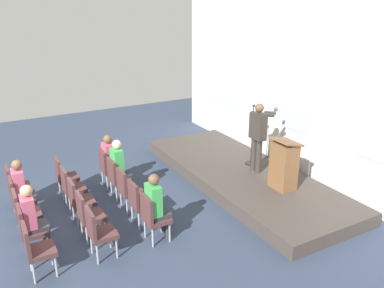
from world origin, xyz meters
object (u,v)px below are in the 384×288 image
at_px(mic_stand, 251,152).
at_px(audience_r0_c0, 110,158).
at_px(lectern, 284,165).
at_px(chair_r0_c4, 153,215).
at_px(chair_r2_c1, 19,197).
at_px(chair_r0_c1, 117,176).
at_px(chair_r1_c2, 79,199).
at_px(chair_r1_c3, 88,213).
at_px(chair_r1_c1, 71,186).
at_px(chair_r0_c2, 127,187).
at_px(speaker, 258,133).
at_px(audience_r2_c3, 32,216).
at_px(chair_r0_c0, 108,166).
at_px(chair_r2_c0, 15,184).
at_px(chair_r1_c4, 98,230).
at_px(chair_r0_c3, 139,200).
at_px(audience_r0_c1, 120,166).
at_px(audience_r2_c1, 22,187).
at_px(chair_r2_c4, 35,247).
at_px(audience_r0_c4, 156,204).
at_px(chair_r2_c3, 29,228).
at_px(chair_r2_c2, 24,211).
at_px(chair_r1_c0, 64,175).

height_order(mic_stand, audience_r0_c0, mic_stand).
height_order(lectern, audience_r0_c0, lectern).
relative_size(chair_r0_c4, chair_r2_c1, 1.00).
xyz_separation_m(mic_stand, chair_r0_c1, (-0.44, -3.38, -0.10)).
relative_size(chair_r1_c2, chair_r1_c3, 1.00).
bearing_deg(chair_r1_c1, chair_r1_c3, 0.00).
bearing_deg(chair_r1_c1, lectern, 65.70).
bearing_deg(lectern, chair_r0_c2, -111.27).
height_order(speaker, audience_r2_c3, speaker).
bearing_deg(audience_r0_c0, chair_r0_c0, -90.00).
bearing_deg(chair_r1_c1, chair_r2_c0, -122.83).
height_order(chair_r0_c4, chair_r1_c4, same).
height_order(speaker, chair_r0_c1, speaker).
distance_m(speaker, chair_r0_c2, 3.32).
distance_m(chair_r0_c3, chair_r0_c4, 0.66).
xyz_separation_m(chair_r0_c0, audience_r0_c1, (0.66, 0.08, 0.23)).
height_order(chair_r0_c1, audience_r0_c1, audience_r0_c1).
bearing_deg(chair_r0_c2, chair_r1_c1, -122.83).
height_order(chair_r0_c2, audience_r2_c1, audience_r2_c1).
xyz_separation_m(chair_r0_c0, chair_r1_c1, (0.66, -1.02, 0.00)).
xyz_separation_m(chair_r1_c3, chair_r2_c4, (0.66, -1.02, 0.00)).
height_order(audience_r0_c4, chair_r2_c3, audience_r0_c4).
bearing_deg(chair_r2_c2, chair_r0_c0, 122.83).
bearing_deg(chair_r2_c1, chair_r0_c4, 45.93).
distance_m(chair_r1_c0, chair_r2_c4, 2.81).
relative_size(chair_r0_c1, audience_r0_c1, 0.68).
xyz_separation_m(chair_r1_c4, audience_r2_c1, (-1.97, -0.93, 0.19)).
bearing_deg(chair_r0_c3, chair_r1_c1, -142.23).
relative_size(chair_r0_c1, chair_r0_c3, 1.00).
height_order(audience_r0_c0, chair_r1_c3, audience_r0_c0).
height_order(audience_r0_c0, chair_r0_c4, audience_r0_c0).
xyz_separation_m(chair_r1_c1, chair_r1_c4, (1.97, 0.00, 0.00)).
height_order(audience_r0_c1, chair_r0_c4, audience_r0_c1).
xyz_separation_m(speaker, chair_r1_c4, (1.12, -4.25, -0.74)).
bearing_deg(audience_r2_c1, chair_r2_c1, -90.00).
bearing_deg(chair_r0_c3, chair_r0_c4, 0.00).
distance_m(chair_r2_c2, chair_r2_c4, 1.31).
xyz_separation_m(chair_r0_c1, chair_r1_c1, (0.00, -1.02, 0.00)).
relative_size(mic_stand, chair_r1_c3, 1.65).
bearing_deg(mic_stand, chair_r2_c1, -94.64).
xyz_separation_m(chair_r0_c3, chair_r2_c3, (0.00, -2.03, 0.00)).
bearing_deg(chair_r1_c4, audience_r2_c1, -154.59).
distance_m(chair_r0_c2, chair_r0_c3, 0.66).
xyz_separation_m(audience_r0_c1, chair_r0_c2, (0.66, -0.08, -0.23)).
distance_m(audience_r2_c1, chair_r2_c2, 0.69).
distance_m(speaker, chair_r0_c3, 3.35).
distance_m(chair_r0_c3, chair_r2_c3, 2.03).
xyz_separation_m(audience_r0_c0, chair_r2_c3, (1.97, -2.11, -0.19)).
bearing_deg(audience_r0_c4, chair_r1_c0, -157.32).
height_order(chair_r0_c3, chair_r2_c4, same).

